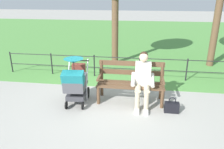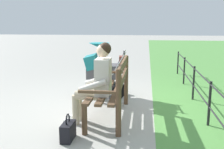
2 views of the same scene
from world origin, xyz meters
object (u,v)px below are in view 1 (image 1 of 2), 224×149
Objects in this scene: park_bench at (131,80)px; person_on_bench at (143,78)px; stroller at (76,81)px; handbag at (172,107)px.

person_on_bench reaches higher than park_bench.
person_on_bench is at bearing -174.24° from stroller.
park_bench is 1.33m from stroller.
person_on_bench is at bearing -21.80° from handbag.
person_on_bench is 3.45× the size of handbag.
stroller is 3.11× the size of handbag.
park_bench is 1.40× the size of stroller.
handbag is at bearing 177.16° from stroller.
stroller is (1.55, 0.16, -0.08)m from person_on_bench.
stroller reaches higher than handbag.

